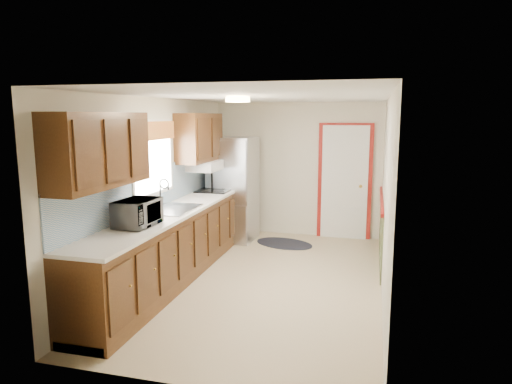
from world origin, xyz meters
The scene contains 8 objects.
room_shell centered at (0.00, 0.00, 1.20)m, with size 3.20×5.20×2.52m.
kitchen_run centered at (-1.24, -0.29, 0.81)m, with size 0.63×4.00×2.20m.
back_wall_trim centered at (0.99, 2.21, 0.89)m, with size 1.12×2.30×2.08m.
ceiling_fixture centered at (-0.30, -0.20, 2.36)m, with size 0.30×0.30×0.06m, color #FFD88C.
microwave centered at (-1.20, -1.13, 1.12)m, with size 0.54×0.30×0.37m, color white.
refrigerator centered at (-1.02, 1.86, 0.90)m, with size 0.78×0.77×1.80m.
rug centered at (-0.09, 1.79, 0.01)m, with size 1.02×0.65×0.01m, color black.
cooktop centered at (-1.19, 1.40, 0.95)m, with size 0.52×0.62×0.02m, color black.
Camera 1 is at (1.35, -5.63, 2.17)m, focal length 32.00 mm.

